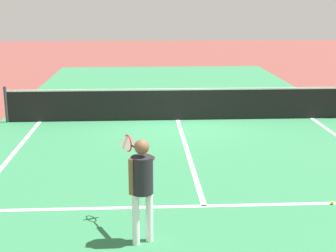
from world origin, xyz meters
TOP-DOWN VIEW (x-y plane):
  - ground_plane at (0.00, 0.00)m, footprint 60.00×60.00m
  - court_surface_inbounds at (0.00, 0.00)m, footprint 10.62×24.40m
  - line_service_near at (0.00, -6.40)m, footprint 8.22×0.10m
  - line_center_service at (0.00, -3.20)m, footprint 0.10×6.40m
  - net at (0.00, 0.00)m, footprint 10.20×0.09m
  - player_near at (-1.09, -7.64)m, footprint 0.53×1.17m
  - tennis_ball_mid_court at (2.27, -6.45)m, footprint 0.07×0.07m

SIDE VIEW (x-z plane):
  - ground_plane at x=0.00m, z-range 0.00..0.00m
  - court_surface_inbounds at x=0.00m, z-range 0.00..0.00m
  - line_service_near at x=0.00m, z-range 0.00..0.01m
  - line_center_service at x=0.00m, z-range 0.00..0.01m
  - tennis_ball_mid_court at x=2.27m, z-range 0.00..0.07m
  - net at x=0.00m, z-range -0.04..1.03m
  - player_near at x=-1.09m, z-range 0.19..1.79m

